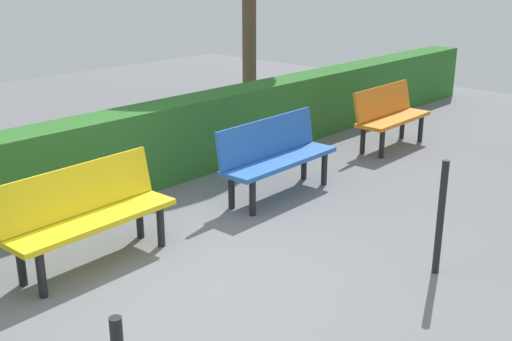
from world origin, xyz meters
The scene contains 6 objects.
ground_plane centered at (0.00, 0.00, 0.00)m, with size 19.35×19.35×0.00m, color slate.
bench_orange centered at (-4.74, -0.85, 0.48)m, with size 1.39×0.49×0.86m.
bench_blue centered at (-2.19, -0.76, 0.48)m, with size 1.59×0.49×0.86m.
bench_yellow centered at (0.18, -0.84, 0.48)m, with size 1.55×0.52×0.86m.
hedge_row centered at (-1.09, -2.07, 0.47)m, with size 15.35×0.50×0.93m, color #2D6B28.
railing_post_mid centered at (-1.69, 1.49, 0.50)m, with size 0.06×0.06×1.00m, color black.
Camera 1 is at (2.87, 3.61, 2.51)m, focal length 44.03 mm.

